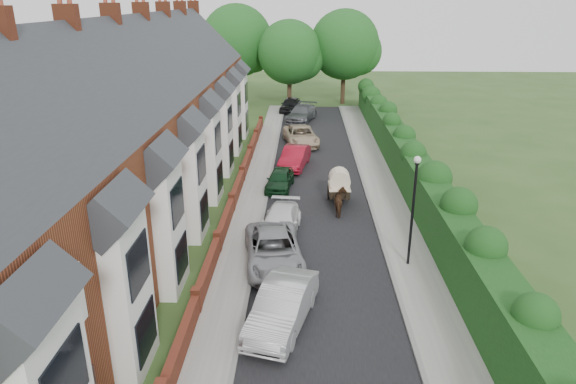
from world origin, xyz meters
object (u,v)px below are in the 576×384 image
Objects in this scene: lamppost at (414,198)px; car_silver_a at (282,306)px; car_silver_b at (274,250)px; car_white at (280,222)px; car_grey at (302,113)px; horse at (341,203)px; car_green at (280,179)px; car_black at (290,105)px; car_red at (295,157)px; car_beige at (301,136)px; horse_cart at (339,184)px.

car_silver_a is at bearing -139.89° from lamppost.
car_white is at bearing 79.53° from car_silver_b.
car_grey is 23.26m from horse.
car_silver_b is 1.43× the size of car_green.
car_green is at bearing -80.33° from car_black.
lamppost is 7.57m from car_silver_a.
car_grey is at bearing 92.90° from car_green.
car_green is 0.82× the size of car_red.
car_silver_a is 33.54m from car_grey.
car_black is (-1.22, 4.34, -0.02)m from car_grey.
car_white is 17.22m from car_beige.
lamppost reaches higher than car_silver_a.
car_silver_b is at bearing 111.97° from car_silver_a.
horse is (3.39, 5.91, -0.04)m from car_silver_b.
car_grey is (0.89, 25.80, 0.11)m from car_white.
car_beige is 8.61m from car_grey.
lamppost is 1.15× the size of car_white.
car_silver_a is at bearing -80.33° from car_green.
car_green is (-0.35, 6.62, -0.01)m from car_white.
horse is (3.24, 2.66, 0.05)m from car_white.
car_silver_a is 1.06× the size of car_white.
car_green is 4.52m from car_red.
car_grey is at bearing 98.85° from car_red.
car_green is 19.22m from car_grey.
car_beige is 1.21× the size of car_black.
horse_cart reaches higher than car_beige.
car_silver_b is 29.07m from car_grey.
car_green is at bearing 148.81° from horse_cart.
car_silver_a is at bearing -100.94° from car_beige.
lamppost is 6.55m from car_silver_b.
car_silver_a is 18.80m from car_red.
car_beige is (1.04, 20.45, -0.00)m from car_silver_b.
car_green is (-6.23, 9.76, -2.66)m from lamppost.
car_silver_a is (-5.46, -4.60, -2.52)m from lamppost.
car_black is (-0.84, 19.08, -0.00)m from car_red.
car_grey is at bearing 80.12° from car_beige.
car_green is at bearing -90.53° from car_red.
car_white is 1.20× the size of car_green.
car_green is 0.70× the size of car_beige.
horse reaches higher than car_green.
car_white is (-5.89, 3.14, -2.65)m from lamppost.
car_beige is at bearing -74.92° from car_black.
horse_cart is (3.24, 4.45, 0.53)m from car_white.
lamppost is at bearing -50.85° from car_green.
car_white is 1.02× the size of car_black.
car_silver_b reaches higher than horse.
car_silver_b is at bearing -87.02° from car_white.
car_white is 0.99× the size of car_red.
horse is (2.35, -23.14, -0.06)m from car_grey.
car_silver_a is 10.77m from horse.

